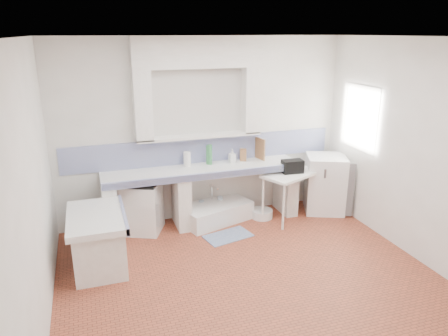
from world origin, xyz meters
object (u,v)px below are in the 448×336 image
object	(u,v)px
stove	(142,207)
sink	(216,213)
fridge	(325,184)
side_table	(290,196)

from	to	relation	value
stove	sink	world-z (taller)	stove
sink	fridge	size ratio (longest dim) A/B	1.15
sink	stove	bearing A→B (deg)	161.72
side_table	fridge	distance (m)	0.69
side_table	fridge	size ratio (longest dim) A/B	0.97
stove	side_table	distance (m)	2.30
stove	fridge	bearing A→B (deg)	20.79
sink	fridge	world-z (taller)	fridge
stove	sink	bearing A→B (deg)	23.49
side_table	stove	bearing A→B (deg)	148.66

